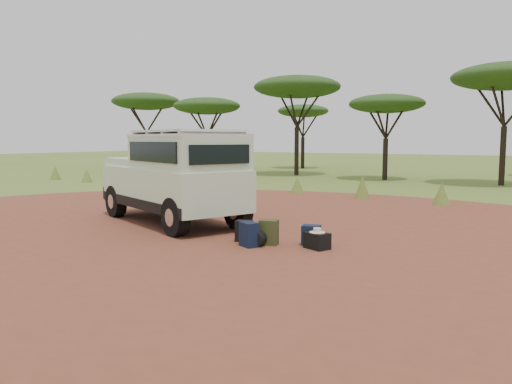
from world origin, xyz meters
The scene contains 13 objects.
ground centered at (0.00, 0.00, 0.00)m, with size 140.00×140.00×0.00m, color #5E7128.
dirt_clearing centered at (0.00, 0.00, 0.00)m, with size 23.00×23.00×0.01m, color brown.
grass_fringe centered at (0.12, 8.67, 0.40)m, with size 36.60×1.60×0.90m.
acacia_treeline centered at (0.75, 19.81, 4.87)m, with size 46.70×13.20×6.26m.
safari_vehicle centered at (-2.40, 0.68, 1.21)m, with size 5.49×3.79×2.51m.
walking_staff centered at (-1.78, 0.31, 0.68)m, with size 0.03×0.03×1.45m, color #5F3216.
backpack_black centered at (0.53, -0.44, 0.24)m, with size 0.35×0.26×0.48m, color black.
backpack_navy centered at (0.92, -0.83, 0.26)m, with size 0.40×0.29×0.53m, color #101B33.
backpack_olive centered at (1.18, -0.45, 0.27)m, with size 0.39×0.28×0.55m, color #343D1C.
duffel_navy centered at (1.98, 0.00, 0.22)m, with size 0.39×0.29×0.43m, color #101B33.
hard_case centered at (2.24, -0.28, 0.17)m, with size 0.49×0.35×0.35m, color black.
stuff_sack centered at (1.06, -0.69, 0.17)m, with size 0.34×0.34×0.34m, color black.
safari_hat centered at (2.24, -0.28, 0.38)m, with size 0.33×0.33×0.10m.
Camera 1 is at (6.48, -9.64, 2.27)m, focal length 35.00 mm.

